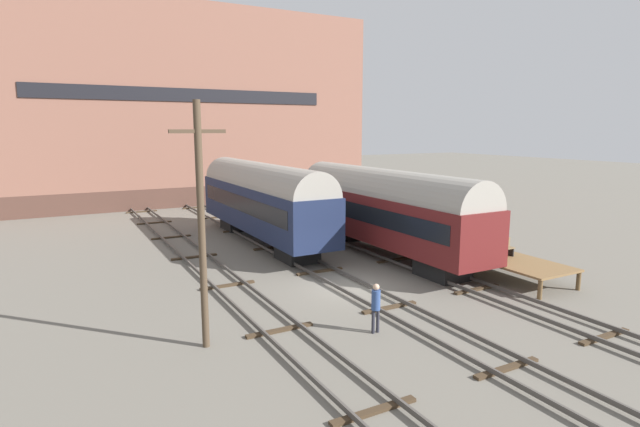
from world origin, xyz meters
TOP-DOWN VIEW (x-y plane):
  - ground_plane at (0.00, 0.00)m, footprint 200.00×200.00m
  - track_left at (-4.92, 0.00)m, footprint 2.60×60.00m
  - track_middle at (0.00, 0.00)m, footprint 2.60×60.00m
  - track_right at (4.92, 0.00)m, footprint 2.60×60.00m
  - train_car_navy at (0.00, 10.71)m, footprint 3.05×15.49m
  - train_car_maroon at (4.92, 4.27)m, footprint 3.05×15.20m
  - station_platform at (7.70, 0.94)m, footprint 2.93×12.55m
  - bench at (7.67, -1.85)m, footprint 1.40×0.40m
  - person_worker at (-1.92, -4.75)m, footprint 0.32×0.32m
  - utility_pole at (-7.62, -2.96)m, footprint 1.80×0.24m
  - warehouse_building at (-0.17, 34.26)m, footprint 38.24×12.48m

SIDE VIEW (x-z plane):
  - ground_plane at x=0.00m, z-range 0.00..0.00m
  - track_left at x=-4.92m, z-range 0.01..0.27m
  - track_middle at x=0.00m, z-range 0.01..0.27m
  - track_right at x=4.92m, z-range 0.01..0.27m
  - station_platform at x=7.70m, z-range 0.41..1.38m
  - person_worker at x=-1.92m, z-range 0.20..2.04m
  - bench at x=7.67m, z-range 1.00..1.91m
  - train_car_maroon at x=4.92m, z-range 0.32..5.37m
  - train_car_navy at x=0.00m, z-range 0.34..5.52m
  - utility_pole at x=-7.62m, z-range 0.16..8.35m
  - warehouse_building at x=-0.17m, z-range 0.00..18.80m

